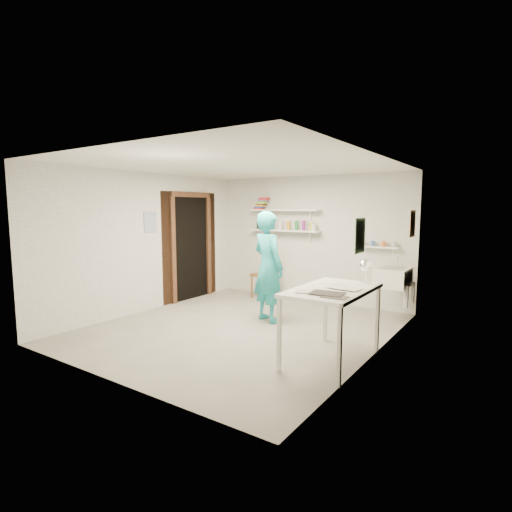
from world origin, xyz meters
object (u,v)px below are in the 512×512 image
Objects in this scene: desk_lamp at (366,266)px; wooden_chair at (265,275)px; work_table at (332,325)px; wall_clock at (271,247)px; belfast_sink at (393,277)px; man at (268,267)px.

wooden_chair is at bearing 145.74° from desk_lamp.
work_table is at bearing -112.42° from desk_lamp.
wall_clock reaches higher than desk_lamp.
work_table is 8.00× the size of desk_lamp.
belfast_sink is at bearing 9.45° from wooden_chair.
wall_clock is 1.94m from desk_lamp.
wall_clock is at bearing -47.93° from man.
wall_clock is 1.56m from wooden_chair.
work_table is at bearing -16.06° from wall_clock.
wooden_chair is at bearing 175.95° from belfast_sink.
wooden_chair is (-0.84, 1.12, -0.69)m from wall_clock.
wooden_chair reaches higher than work_table.
wall_clock is at bearing -151.18° from belfast_sink.
belfast_sink is 3.69× the size of desk_lamp.
desk_lamp is at bearing -174.47° from man.
work_table reaches higher than belfast_sink.
man reaches higher than desk_lamp.
wall_clock is 0.24× the size of work_table.
desk_lamp reaches higher than belfast_sink.
wall_clock is (-1.70, -0.94, 0.46)m from belfast_sink.
wooden_chair is 0.72× the size of work_table.
man is 1.81m from desk_lamp.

